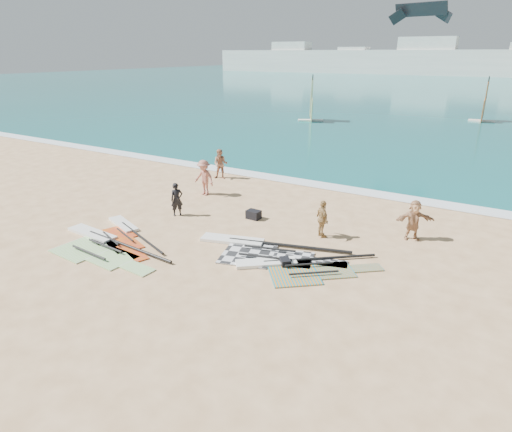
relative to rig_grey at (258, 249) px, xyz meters
The scene contains 18 objects.
ground 3.56m from the rig_grey, 118.03° to the right, with size 300.00×300.00×0.00m, color #E3B985.
sea 128.87m from the rig_grey, 90.74° to the left, with size 300.00×240.00×0.06m, color #0E6263.
surf_line 9.31m from the rig_grey, 100.36° to the left, with size 300.00×1.20×0.04m, color white.
far_town 147.95m from the rig_grey, 96.76° to the left, with size 160.00×8.00×12.00m.
rig_grey is the anchor object (origin of this frame).
rig_green 6.24m from the rig_grey, 152.66° to the right, with size 5.90×2.53×0.20m.
rig_orange 2.01m from the rig_grey, 16.96° to the right, with size 4.81×3.92×0.20m.
rig_red 5.83m from the rig_grey, 163.83° to the right, with size 4.64×2.93×0.19m.
gear_bag_near 3.34m from the rig_grey, 124.09° to the left, with size 0.61×0.45×0.39m, color black.
gear_bag_far 1.62m from the rig_grey, 22.99° to the right, with size 0.47×0.33×0.28m, color black.
person_wetsuit 5.34m from the rig_grey, 165.63° to the left, with size 0.57×0.37×1.56m, color black.
beachgoer_left 10.30m from the rig_grey, 133.21° to the left, with size 0.87×0.67×1.78m, color #B07758.
beachgoer_mid 7.45m from the rig_grey, 143.23° to the left, with size 1.22×0.70×1.89m, color #A56252.
beachgoer_back 2.99m from the rig_grey, 56.46° to the left, with size 0.92×0.38×1.57m, color #A6824C.
beachgoer_right 6.39m from the rig_grey, 40.38° to the left, with size 1.54×0.49×1.66m, color tan.
windsurfer_left 33.61m from the rig_grey, 110.60° to the left, with size 2.79×2.98×5.00m.
windsurfer_centre 41.03m from the rig_grey, 83.75° to the left, with size 2.66×3.25×4.85m.
kitesurf_kite 46.34m from the rig_grey, 95.42° to the left, with size 7.24×1.95×2.39m.
Camera 1 is at (9.24, -9.68, 7.10)m, focal length 30.00 mm.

